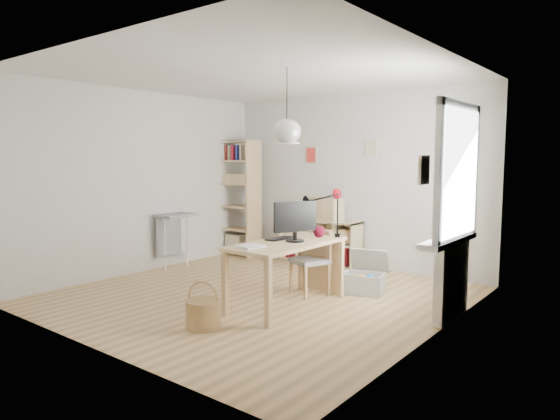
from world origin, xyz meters
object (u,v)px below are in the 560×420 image
Objects in this scene: desk at (287,250)px; monitor at (295,219)px; drawer_chest at (325,209)px; tall_bookshelf at (237,193)px; cube_shelf at (320,245)px; storage_chest at (365,279)px; chair at (313,257)px.

desk is 0.36m from monitor.
tall_bookshelf is at bearing -163.94° from drawer_chest.
cube_shelf is 1.86m from storage_chest.
tall_bookshelf is at bearing 169.71° from monitor.
tall_bookshelf is at bearing 150.02° from storage_chest.
monitor reaches higher than storage_chest.
desk is 3.02× the size of monitor.
drawer_chest is (-1.34, 1.12, 0.72)m from storage_chest.
drawer_chest is at bearing 126.31° from storage_chest.
desk is 1.84× the size of chair.
desk is at bearing -59.59° from drawer_chest.
cube_shelf is at bearing 142.67° from chair.
drawer_chest is at bearing 140.15° from chair.
cube_shelf is 0.70× the size of tall_bookshelf.
chair is at bearing -27.62° from tall_bookshelf.
desk reaches higher than cube_shelf.
tall_bookshelf is 4.02× the size of monitor.
cube_shelf is 2.82× the size of monitor.
desk is at bearing -37.01° from tall_bookshelf.
chair is at bearing -151.55° from storage_chest.
storage_chest is (0.49, 0.44, -0.29)m from chair.
storage_chest is 1.89m from drawer_chest.
storage_chest is 1.33× the size of monitor.
tall_bookshelf is at bearing 142.99° from desk.
monitor is 2.33m from drawer_chest.
storage_chest is at bearing -16.26° from tall_bookshelf.
drawer_chest is (-0.97, 2.11, -0.12)m from monitor.
cube_shelf is 2.34× the size of drawer_chest.
cube_shelf is 2.51m from monitor.
monitor reaches higher than drawer_chest.
cube_shelf is at bearing 141.67° from monitor.
cube_shelf is 2.11× the size of storage_chest.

